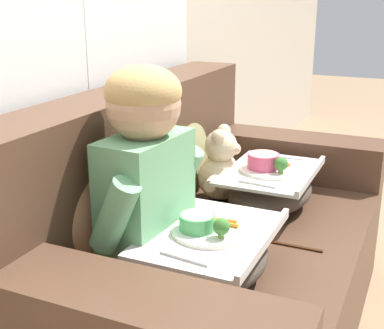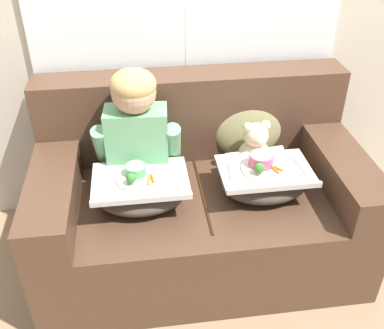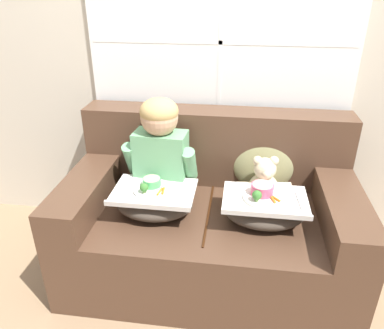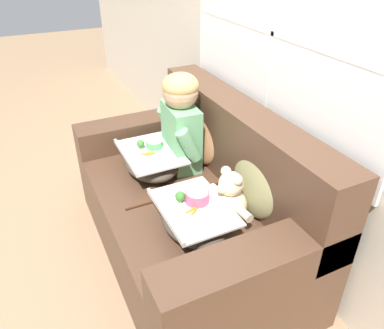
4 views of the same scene
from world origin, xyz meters
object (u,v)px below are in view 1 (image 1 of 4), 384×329
Objects in this scene: throw_pillow_behind_teddy at (184,148)px; lap_tray_teddy at (270,187)px; lap_tray_child at (210,254)px; throw_pillow_behind_child at (100,198)px; child_figure at (145,161)px; couch at (202,260)px; teddy_bear at (221,169)px.

throw_pillow_behind_teddy is 0.92× the size of lap_tray_teddy.
throw_pillow_behind_teddy is at bearing 31.25° from lap_tray_child.
child_figure is (-0.00, -0.16, 0.14)m from throw_pillow_behind_child.
lap_tray_teddy is (0.61, 0.00, 0.00)m from lap_tray_child.
couch reaches higher than throw_pillow_behind_child.
lap_tray_teddy is (0.61, -0.21, -0.25)m from child_figure.
lap_tray_child is (-0.00, -0.21, -0.26)m from child_figure.
lap_tray_child is at bearing -152.97° from couch.
throw_pillow_behind_child is 1.31× the size of teddy_bear.
couch is 0.49m from throw_pillow_behind_teddy.
throw_pillow_behind_child is at bearing 148.70° from lap_tray_teddy.
lap_tray_child is (-0.61, -0.20, -0.05)m from teddy_bear.
throw_pillow_behind_teddy is at bearing 14.99° from child_figure.
child_figure is (-0.31, 0.05, 0.46)m from couch.
throw_pillow_behind_teddy is 0.72m from lap_tray_child.
lap_tray_teddy is at bearing -90.44° from teddy_bear.
child_figure is at bearing 170.47° from couch.
teddy_bear is at bearing 18.47° from lap_tray_child.
child_figure is 0.33m from lap_tray_child.
child_figure reaches higher than teddy_bear.
throw_pillow_behind_teddy is at bearing 89.83° from lap_tray_teddy.
throw_pillow_behind_child is (-0.31, 0.21, 0.32)m from couch.
couch is at bearing -35.12° from throw_pillow_behind_child.
child_figure is (-0.61, -0.16, 0.14)m from throw_pillow_behind_teddy.
throw_pillow_behind_child reaches higher than throw_pillow_behind_teddy.
child_figure reaches higher than couch.
teddy_bear is at bearing -15.24° from throw_pillow_behind_child.
lap_tray_teddy is at bearing 0.03° from lap_tray_child.
teddy_bear reaches higher than lap_tray_teddy.
couch reaches higher than lap_tray_teddy.
throw_pillow_behind_teddy is at bearing 35.12° from couch.
lap_tray_teddy is at bearing -90.17° from throw_pillow_behind_teddy.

